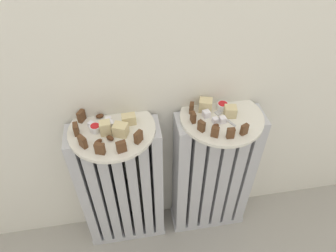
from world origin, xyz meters
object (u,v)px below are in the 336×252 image
Objects in this scene: radiator_right at (212,176)px; fork at (224,117)px; plate_right at (222,117)px; jam_bowl_left at (95,128)px; radiator_left at (122,189)px; plate_left at (112,129)px; jam_bowl_right at (223,106)px.

radiator_right is 0.35m from fork.
plate_right is 8.02× the size of jam_bowl_left.
radiator_left is 2.23× the size of plate_left.
jam_bowl_right reaches higher than radiator_right.
fork reaches higher than radiator_left.
radiator_right is 0.37m from jam_bowl_right.
plate_left is at bearing 180.00° from radiator_right.
radiator_left is 0.34m from plate_left.
plate_left is 8.02× the size of jam_bowl_left.
plate_right is 3.23× the size of fork.
radiator_right is at bearing -108.48° from jam_bowl_right.
jam_bowl_right reaches higher than fork.
jam_bowl_left reaches higher than plate_left.
plate_left is 0.39m from plate_right.
jam_bowl_right is at bearing 71.52° from plate_right.
fork is at bearing -1.54° from plate_left.
jam_bowl_right is (0.01, 0.04, 0.36)m from radiator_right.
jam_bowl_left is (-0.05, -0.00, 0.02)m from plate_left.
radiator_left is at bearing 180.00° from plate_right.
plate_left reaches higher than radiator_right.
plate_left is at bearing 180.00° from plate_right.
radiator_right is 0.34m from plate_right.
fork is (0.39, -0.01, 0.01)m from plate_left.
radiator_right is at bearing 0.00° from radiator_left.
radiator_left is 0.37m from jam_bowl_left.
radiator_left is 0.53m from fork.
radiator_left is 16.25× the size of jam_bowl_right.
radiator_left is at bearing 180.00° from radiator_right.
plate_right is (0.39, 0.00, 0.00)m from plate_left.
jam_bowl_right is 0.44× the size of fork.
jam_bowl_left is at bearing -176.67° from plate_left.
jam_bowl_left reaches higher than plate_right.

